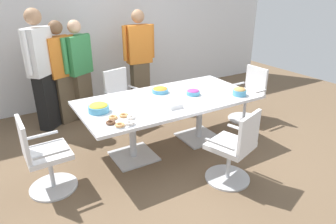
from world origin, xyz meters
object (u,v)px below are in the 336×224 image
object	(u,v)px
person_standing_1	(62,72)
person_standing_3	(139,58)
snack_bowl_cookies	(239,91)
office_chair_0	(234,151)
snack_bowl_candy_mix	(193,92)
snack_bowl_chips_yellow	(99,108)
donut_platter	(121,121)
office_chair_2	(122,101)
person_standing_0	(42,69)
conference_table	(168,107)
office_chair_1	(248,97)
napkin_pile	(173,105)
office_chair_3	(44,159)
snack_bowl_chips_orange	(160,90)
person_standing_2	(79,69)

from	to	relation	value
person_standing_1	person_standing_3	bearing A→B (deg)	158.11
person_standing_3	snack_bowl_cookies	xyz separation A→B (m)	(0.55, -2.06, -0.13)
office_chair_0	snack_bowl_candy_mix	size ratio (longest dim) A/B	4.76
snack_bowl_chips_yellow	donut_platter	distance (m)	0.44
snack_bowl_cookies	snack_bowl_chips_yellow	size ratio (longest dim) A/B	0.75
person_standing_1	office_chair_2	bearing A→B (deg)	122.33
office_chair_0	donut_platter	world-z (taller)	office_chair_0
person_standing_0	snack_bowl_cookies	xyz separation A→B (m)	(2.26, -1.95, -0.19)
office_chair_0	snack_bowl_cookies	xyz separation A→B (m)	(0.69, 0.69, 0.40)
person_standing_1	snack_bowl_chips_yellow	world-z (taller)	person_standing_1
conference_table	office_chair_1	world-z (taller)	office_chair_1
snack_bowl_candy_mix	napkin_pile	world-z (taller)	snack_bowl_candy_mix
office_chair_2	snack_bowl_candy_mix	bearing A→B (deg)	104.07
office_chair_2	napkin_pile	size ratio (longest dim) A/B	5.02
office_chair_1	person_standing_0	bearing A→B (deg)	63.30
office_chair_0	donut_platter	size ratio (longest dim) A/B	2.49
donut_platter	office_chair_3	bearing A→B (deg)	164.28
snack_bowl_chips_orange	snack_bowl_candy_mix	size ratio (longest dim) A/B	1.23
office_chair_1	person_standing_2	world-z (taller)	person_standing_2
person_standing_2	snack_bowl_chips_yellow	bearing A→B (deg)	51.92
person_standing_2	office_chair_2	bearing A→B (deg)	99.20
snack_bowl_candy_mix	person_standing_0	bearing A→B (deg)	136.99
person_standing_3	office_chair_1	bearing A→B (deg)	134.04
office_chair_2	conference_table	bearing A→B (deg)	87.85
office_chair_2	snack_bowl_cookies	xyz separation A→B (m)	(1.16, -1.49, 0.40)
donut_platter	snack_bowl_candy_mix	bearing A→B (deg)	15.11
office_chair_2	snack_bowl_chips_orange	size ratio (longest dim) A/B	3.87
snack_bowl_chips_yellow	napkin_pile	xyz separation A→B (m)	(0.86, -0.34, -0.03)
person_standing_2	snack_bowl_candy_mix	bearing A→B (deg)	92.31
person_standing_0	snack_bowl_chips_yellow	xyz separation A→B (m)	(0.37, -1.51, -0.19)
person_standing_0	snack_bowl_candy_mix	xyz separation A→B (m)	(1.72, -1.60, -0.21)
napkin_pile	office_chair_0	bearing A→B (deg)	-66.89
conference_table	napkin_pile	world-z (taller)	napkin_pile
office_chair_0	person_standing_0	xyz separation A→B (m)	(-1.57, 2.64, 0.59)
person_standing_0	snack_bowl_candy_mix	bearing A→B (deg)	93.26
office_chair_3	snack_bowl_cookies	bearing A→B (deg)	82.24
person_standing_3	snack_bowl_candy_mix	xyz separation A→B (m)	(0.01, -1.71, -0.15)
person_standing_2	office_chair_3	bearing A→B (deg)	32.33
office_chair_0	person_standing_2	world-z (taller)	person_standing_2
person_standing_0	conference_table	bearing A→B (deg)	86.99
office_chair_2	person_standing_2	distance (m)	0.91
office_chair_0	donut_platter	bearing A→B (deg)	128.53
snack_bowl_candy_mix	person_standing_3	bearing A→B (deg)	90.26
office_chair_2	snack_bowl_cookies	distance (m)	1.93
office_chair_2	person_standing_1	bearing A→B (deg)	-50.82
snack_bowl_chips_yellow	person_standing_2	bearing A→B (deg)	82.11
donut_platter	person_standing_3	bearing A→B (deg)	59.22
conference_table	snack_bowl_chips_yellow	world-z (taller)	snack_bowl_chips_yellow
conference_table	office_chair_1	size ratio (longest dim) A/B	2.64
person_standing_0	person_standing_2	xyz separation A→B (m)	(0.60, 0.15, -0.13)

